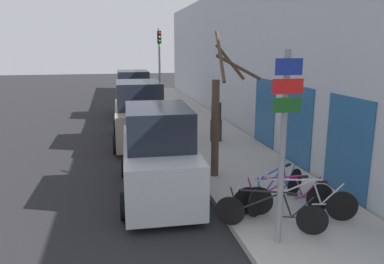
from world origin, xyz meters
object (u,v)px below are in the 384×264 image
(parked_car_0, at_px, (158,155))
(street_tree, at_px, (218,116))
(bicycle_1, at_px, (299,201))
(traffic_light, at_px, (160,60))
(signpost, at_px, (283,141))
(bicycle_3, at_px, (277,189))
(bicycle_2, at_px, (284,196))
(bicycle_0, at_px, (270,213))
(pedestrian_near, at_px, (216,116))
(parked_car_2, at_px, (133,96))
(parked_car_1, at_px, (139,115))

(parked_car_0, relative_size, street_tree, 1.14)
(bicycle_1, bearing_deg, traffic_light, 26.73)
(signpost, xyz_separation_m, bicycle_3, (0.70, 1.59, -1.57))
(bicycle_2, bearing_deg, bicycle_0, 143.31)
(pedestrian_near, bearing_deg, bicycle_3, 96.28)
(parked_car_0, bearing_deg, pedestrian_near, 60.06)
(bicycle_3, bearing_deg, traffic_light, -29.80)
(bicycle_0, xyz_separation_m, parked_car_2, (-1.81, 14.11, 0.60))
(traffic_light, bearing_deg, bicycle_0, -88.31)
(parked_car_2, relative_size, pedestrian_near, 2.42)
(signpost, xyz_separation_m, parked_car_1, (-1.90, 8.64, -1.01))
(traffic_light, bearing_deg, signpost, -88.54)
(signpost, relative_size, bicycle_2, 1.57)
(signpost, bearing_deg, parked_car_2, 96.90)
(parked_car_1, distance_m, pedestrian_near, 3.02)
(bicycle_0, distance_m, bicycle_1, 0.91)
(parked_car_1, bearing_deg, bicycle_3, -68.69)
(parked_car_0, bearing_deg, bicycle_0, -53.11)
(bicycle_3, bearing_deg, parked_car_2, -23.89)
(parked_car_1, bearing_deg, bicycle_0, -75.51)
(signpost, xyz_separation_m, bicycle_0, (0.04, 0.49, -1.59))
(bicycle_0, bearing_deg, street_tree, 29.38)
(signpost, distance_m, bicycle_3, 2.34)
(bicycle_1, distance_m, pedestrian_near, 6.82)
(parked_car_1, xyz_separation_m, pedestrian_near, (2.85, -0.99, 0.05))
(bicycle_1, bearing_deg, bicycle_0, 135.51)
(bicycle_2, distance_m, parked_car_1, 7.91)
(pedestrian_near, bearing_deg, bicycle_2, 96.19)
(bicycle_2, distance_m, traffic_light, 13.22)
(bicycle_0, height_order, parked_car_1, parked_car_1)
(bicycle_3, height_order, traffic_light, traffic_light)
(parked_car_2, bearing_deg, bicycle_2, -79.60)
(bicycle_0, distance_m, pedestrian_near, 7.25)
(bicycle_2, bearing_deg, traffic_light, 10.25)
(parked_car_1, distance_m, street_tree, 5.20)
(parked_car_2, bearing_deg, pedestrian_near, -68.51)
(parked_car_1, bearing_deg, parked_car_2, 89.82)
(signpost, bearing_deg, bicycle_3, 66.22)
(bicycle_2, distance_m, pedestrian_near, 6.51)
(bicycle_0, relative_size, parked_car_0, 0.44)
(bicycle_1, xyz_separation_m, parked_car_2, (-2.64, 13.73, 0.58))
(parked_car_0, xyz_separation_m, pedestrian_near, (2.79, 4.45, 0.11))
(bicycle_0, bearing_deg, bicycle_1, -38.90)
(pedestrian_near, bearing_deg, signpost, 91.57)
(traffic_light, bearing_deg, bicycle_3, -85.17)
(bicycle_2, bearing_deg, parked_car_1, 24.70)
(parked_car_0, bearing_deg, bicycle_3, -30.28)
(parked_car_2, height_order, traffic_light, traffic_light)
(bicycle_0, relative_size, pedestrian_near, 1.15)
(parked_car_2, height_order, pedestrian_near, parked_car_2)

